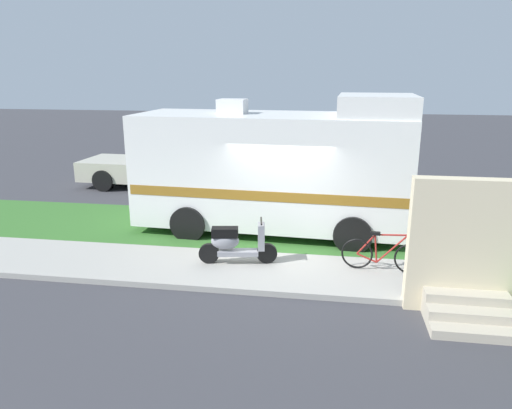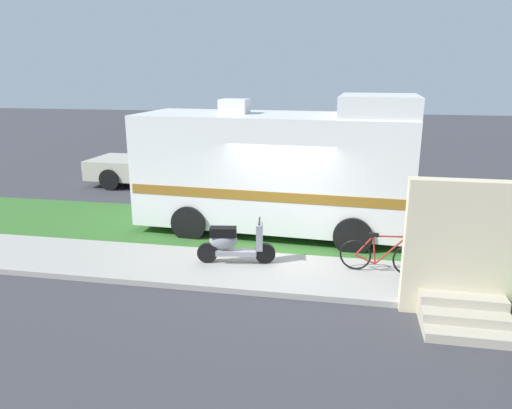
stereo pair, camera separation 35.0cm
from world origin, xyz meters
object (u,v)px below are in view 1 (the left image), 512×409
Objects in this scene: bicycle at (383,254)px; motorhome_rv at (276,168)px; scooter at (235,243)px; bottle_green at (484,286)px; pickup_truck_near at (169,161)px.

motorhome_rv is at bearing 134.60° from bicycle.
scooter reaches higher than bottle_green.
bicycle is (2.53, -2.57, -1.22)m from motorhome_rv.
pickup_truck_near reaches higher than bottle_green.
scooter is at bearing -61.20° from pickup_truck_near.
motorhome_rv is 4.09× the size of bicycle.
bicycle is 0.33× the size of pickup_truck_near.
bottle_green is at bearing -21.21° from bicycle.
motorhome_rv is at bearing -44.75° from pickup_truck_near.
scooter reaches higher than bicycle.
scooter is at bearing -102.40° from motorhome_rv.
motorhome_rv reaches higher than bottle_green.
scooter is 0.98× the size of bicycle.
pickup_truck_near reaches higher than bicycle.
bicycle is 1.94m from bottle_green.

